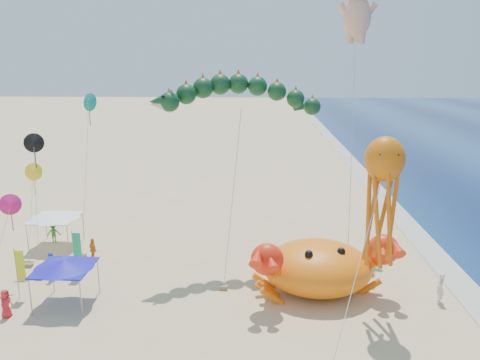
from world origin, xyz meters
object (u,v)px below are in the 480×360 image
Objects in this scene: dragon_kite at (239,100)px; canopy_blue at (64,265)px; cherub_kite at (357,10)px; octopus_kite at (382,192)px; canopy_white at (55,215)px; crab_inflatable at (318,266)px.

dragon_kite reaches higher than canopy_blue.
dragon_kite is at bearing -148.70° from cherub_kite.
octopus_kite reaches higher than canopy_blue.
cherub_kite is 5.46× the size of canopy_white.
cherub_kite is at bearing 71.42° from crab_inflatable.
crab_inflatable is at bearing 7.99° from canopy_blue.
crab_inflatable is 18.91m from cherub_kite.
crab_inflatable is at bearing -19.01° from canopy_white.
dragon_kite is 11.61m from octopus_kite.
canopy_blue is at bearing -172.01° from crab_inflatable.
canopy_white is (-22.35, -3.61, -14.88)m from cherub_kite.
octopus_kite is at bearing -22.59° from canopy_white.
dragon_kite is (-5.00, 5.03, 9.48)m from crab_inflatable.
crab_inflatable is 6.59m from octopus_kite.
crab_inflatable is at bearing 138.08° from octopus_kite.
canopy_blue and canopy_white have the same top height.
dragon_kite is 1.25× the size of octopus_kite.
cherub_kite is 16.27m from octopus_kite.
crab_inflatable is 14.81m from canopy_blue.
cherub_kite is 26.38m from canopy_blue.
octopus_kite is at bearing -1.56° from canopy_blue.
octopus_kite is (-0.59, -12.67, -10.20)m from cherub_kite.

